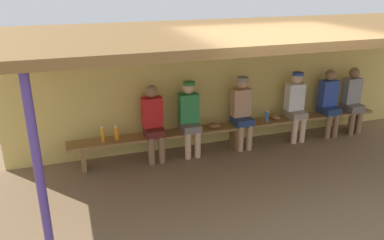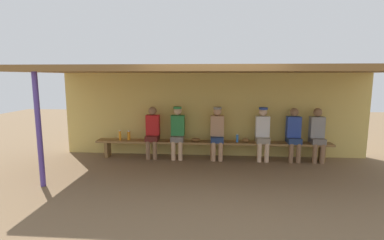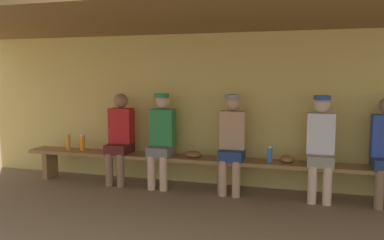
% 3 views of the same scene
% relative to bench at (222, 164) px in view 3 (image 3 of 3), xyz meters
% --- Properties ---
extents(ground_plane, '(24.00, 24.00, 0.00)m').
position_rel_bench_xyz_m(ground_plane, '(0.00, -1.55, -0.39)').
color(ground_plane, brown).
extents(back_wall, '(8.00, 0.20, 2.20)m').
position_rel_bench_xyz_m(back_wall, '(0.00, 0.45, 0.71)').
color(back_wall, '#D8BC60').
rests_on(back_wall, ground).
extents(dugout_roof, '(8.00, 2.80, 0.12)m').
position_rel_bench_xyz_m(dugout_roof, '(0.00, -0.85, 1.87)').
color(dugout_roof, brown).
rests_on(dugout_roof, back_wall).
extents(bench, '(6.00, 0.36, 0.46)m').
position_rel_bench_xyz_m(bench, '(0.00, 0.00, 0.00)').
color(bench, olive).
rests_on(bench, ground).
extents(player_in_blue, '(0.34, 0.42, 1.34)m').
position_rel_bench_xyz_m(player_in_blue, '(1.27, 0.00, 0.36)').
color(player_in_blue, gray).
rests_on(player_in_blue, ground).
extents(player_rightmost, '(0.34, 0.42, 1.34)m').
position_rel_bench_xyz_m(player_rightmost, '(-1.54, 0.00, 0.34)').
color(player_rightmost, '#591E19').
rests_on(player_rightmost, ground).
extents(player_in_white, '(0.34, 0.42, 1.34)m').
position_rel_bench_xyz_m(player_in_white, '(0.13, 0.00, 0.36)').
color(player_in_white, navy).
rests_on(player_in_white, ground).
extents(player_middle, '(0.34, 0.42, 1.34)m').
position_rel_bench_xyz_m(player_middle, '(-0.88, 0.00, 0.36)').
color(player_middle, slate).
rests_on(player_middle, ground).
extents(water_bottle_clear, '(0.08, 0.08, 0.25)m').
position_rel_bench_xyz_m(water_bottle_clear, '(-2.17, 0.01, 0.19)').
color(water_bottle_clear, orange).
rests_on(water_bottle_clear, bench).
extents(water_bottle_green, '(0.06, 0.06, 0.21)m').
position_rel_bench_xyz_m(water_bottle_green, '(0.64, -0.03, 0.17)').
color(water_bottle_green, blue).
rests_on(water_bottle_green, bench).
extents(water_bottle_blue, '(0.06, 0.06, 0.26)m').
position_rel_bench_xyz_m(water_bottle_blue, '(-2.40, -0.01, 0.20)').
color(water_bottle_blue, orange).
rests_on(water_bottle_blue, bench).
extents(baseball_glove_dark_brown, '(0.25, 0.18, 0.09)m').
position_rel_bench_xyz_m(baseball_glove_dark_brown, '(-0.42, -0.02, 0.12)').
color(baseball_glove_dark_brown, brown).
rests_on(baseball_glove_dark_brown, bench).
extents(baseball_glove_worn, '(0.20, 0.26, 0.09)m').
position_rel_bench_xyz_m(baseball_glove_worn, '(0.86, 0.03, 0.12)').
color(baseball_glove_worn, olive).
rests_on(baseball_glove_worn, bench).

